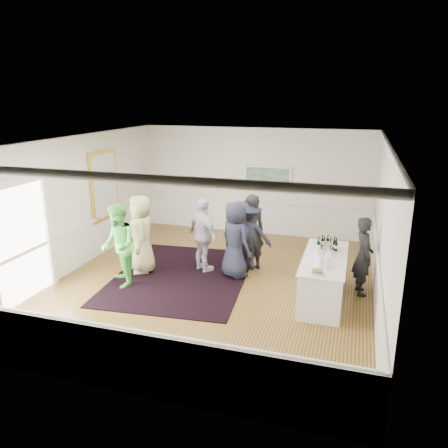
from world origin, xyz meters
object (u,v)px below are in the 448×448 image
(guest_tan, at_px, (141,234))
(guest_lilac, at_px, (203,235))
(serving_table, at_px, (323,278))
(guest_green, at_px, (118,246))
(ice_bucket, at_px, (326,249))
(guest_dark_a, at_px, (248,235))
(guest_dark_b, at_px, (251,232))
(nut_bowl, at_px, (317,272))
(bartender, at_px, (363,256))
(guest_navy, at_px, (235,240))

(guest_tan, distance_m, guest_lilac, 1.47)
(serving_table, bearing_deg, guest_green, -171.91)
(guest_lilac, bearing_deg, guest_tan, 55.53)
(ice_bucket, bearing_deg, guest_dark_a, 152.03)
(guest_dark_b, bearing_deg, guest_dark_a, -53.84)
(guest_green, xyz_separation_m, nut_bowl, (4.32, -0.31, 0.03))
(guest_lilac, distance_m, guest_dark_a, 1.10)
(bartender, height_order, guest_navy, guest_navy)
(guest_green, distance_m, ice_bucket, 4.45)
(guest_green, bearing_deg, ice_bucket, 62.18)
(guest_green, relative_size, guest_navy, 1.03)
(guest_dark_a, height_order, ice_bucket, guest_dark_a)
(guest_lilac, bearing_deg, guest_green, 78.47)
(guest_lilac, height_order, guest_navy, guest_navy)
(guest_lilac, relative_size, guest_dark_b, 0.96)
(guest_dark_a, relative_size, guest_navy, 0.94)
(serving_table, distance_m, guest_green, 4.45)
(guest_tan, xyz_separation_m, ice_bucket, (4.27, -0.06, 0.10))
(guest_navy, distance_m, ice_bucket, 2.12)
(guest_lilac, xyz_separation_m, guest_dark_a, (0.99, 0.47, -0.05))
(serving_table, xyz_separation_m, guest_green, (-4.38, -0.62, 0.47))
(guest_dark_a, relative_size, guest_dark_b, 0.91)
(guest_tan, distance_m, guest_dark_b, 2.61)
(guest_lilac, distance_m, nut_bowl, 3.27)
(guest_dark_b, relative_size, guest_navy, 1.04)
(serving_table, relative_size, ice_bucket, 8.81)
(guest_tan, bearing_deg, guest_dark_a, 81.24)
(nut_bowl, bearing_deg, guest_dark_b, 130.29)
(nut_bowl, bearing_deg, bartender, 60.57)
(guest_lilac, bearing_deg, bartender, -146.57)
(bartender, xyz_separation_m, guest_green, (-5.14, -1.15, 0.09))
(ice_bucket, relative_size, nut_bowl, 1.06)
(guest_dark_a, distance_m, guest_navy, 0.60)
(ice_bucket, distance_m, nut_bowl, 1.11)
(ice_bucket, xyz_separation_m, nut_bowl, (-0.06, -1.11, -0.08))
(nut_bowl, bearing_deg, guest_navy, 142.45)
(guest_lilac, bearing_deg, ice_bucket, -154.13)
(serving_table, height_order, guest_green, guest_green)
(guest_green, relative_size, guest_dark_a, 1.09)
(guest_dark_b, bearing_deg, guest_lilac, -9.86)
(guest_lilac, xyz_separation_m, ice_bucket, (2.89, -0.54, 0.14))
(guest_lilac, xyz_separation_m, guest_navy, (0.82, -0.11, 0.01))
(guest_green, height_order, guest_dark_a, guest_green)
(bartender, bearing_deg, guest_green, 88.06)
(guest_dark_a, bearing_deg, guest_green, 24.73)
(bartender, distance_m, guest_navy, 2.83)
(guest_dark_b, bearing_deg, guest_navy, 34.21)
(guest_navy, bearing_deg, guest_dark_a, -70.71)
(guest_dark_a, height_order, guest_dark_b, guest_dark_b)
(guest_navy, bearing_deg, serving_table, -160.41)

